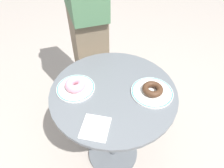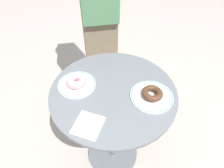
{
  "view_description": "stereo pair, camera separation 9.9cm",
  "coord_description": "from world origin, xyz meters",
  "px_view_note": "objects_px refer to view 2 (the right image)",
  "views": [
    {
      "loc": [
        0.02,
        -0.69,
        1.46
      ],
      "look_at": [
        -0.01,
        0.01,
        0.76
      ],
      "focal_mm": 30.72,
      "sensor_mm": 36.0,
      "label": 1
    },
    {
      "loc": [
        0.12,
        -0.68,
        1.46
      ],
      "look_at": [
        -0.01,
        0.01,
        0.76
      ],
      "focal_mm": 30.72,
      "sensor_mm": 36.0,
      "label": 2
    }
  ],
  "objects_px": {
    "plate_left": "(77,85)",
    "paper_napkin": "(88,125)",
    "person_figure": "(98,21)",
    "donut_chocolate": "(152,93)",
    "plate_right": "(152,96)",
    "cafe_table": "(113,117)",
    "donut_pink_frosted": "(76,81)"
  },
  "relations": [
    {
      "from": "donut_pink_frosted",
      "to": "donut_chocolate",
      "type": "bearing_deg",
      "value": -1.33
    },
    {
      "from": "donut_pink_frosted",
      "to": "person_figure",
      "type": "height_order",
      "value": "person_figure"
    },
    {
      "from": "cafe_table",
      "to": "donut_chocolate",
      "type": "bearing_deg",
      "value": -3.44
    },
    {
      "from": "cafe_table",
      "to": "donut_pink_frosted",
      "type": "xyz_separation_m",
      "value": [
        -0.2,
        -0.0,
        0.28
      ]
    },
    {
      "from": "plate_right",
      "to": "person_figure",
      "type": "xyz_separation_m",
      "value": [
        -0.41,
        0.57,
        0.09
      ]
    },
    {
      "from": "cafe_table",
      "to": "person_figure",
      "type": "bearing_deg",
      "value": 110.87
    },
    {
      "from": "cafe_table",
      "to": "donut_chocolate",
      "type": "xyz_separation_m",
      "value": [
        0.2,
        -0.01,
        0.27
      ]
    },
    {
      "from": "paper_napkin",
      "to": "donut_pink_frosted",
      "type": "bearing_deg",
      "value": 118.54
    },
    {
      "from": "plate_right",
      "to": "paper_napkin",
      "type": "height_order",
      "value": "plate_right"
    },
    {
      "from": "paper_napkin",
      "to": "person_figure",
      "type": "xyz_separation_m",
      "value": [
        -0.14,
        0.79,
        0.09
      ]
    },
    {
      "from": "person_figure",
      "to": "plate_right",
      "type": "bearing_deg",
      "value": -54.08
    },
    {
      "from": "cafe_table",
      "to": "person_figure",
      "type": "distance_m",
      "value": 0.69
    },
    {
      "from": "donut_pink_frosted",
      "to": "plate_right",
      "type": "bearing_deg",
      "value": -1.33
    },
    {
      "from": "plate_left",
      "to": "plate_right",
      "type": "bearing_deg",
      "value": -1.35
    },
    {
      "from": "donut_chocolate",
      "to": "paper_napkin",
      "type": "bearing_deg",
      "value": -140.58
    },
    {
      "from": "plate_right",
      "to": "donut_chocolate",
      "type": "xyz_separation_m",
      "value": [
        0.0,
        0.0,
        0.02
      ]
    },
    {
      "from": "plate_right",
      "to": "person_figure",
      "type": "bearing_deg",
      "value": 125.92
    },
    {
      "from": "donut_pink_frosted",
      "to": "person_figure",
      "type": "relative_size",
      "value": 0.07
    },
    {
      "from": "paper_napkin",
      "to": "person_figure",
      "type": "distance_m",
      "value": 0.81
    },
    {
      "from": "cafe_table",
      "to": "plate_left",
      "type": "relative_size",
      "value": 3.61
    },
    {
      "from": "donut_pink_frosted",
      "to": "donut_chocolate",
      "type": "relative_size",
      "value": 1.02
    },
    {
      "from": "donut_chocolate",
      "to": "person_figure",
      "type": "distance_m",
      "value": 0.71
    },
    {
      "from": "plate_right",
      "to": "donut_chocolate",
      "type": "height_order",
      "value": "donut_chocolate"
    },
    {
      "from": "person_figure",
      "to": "plate_left",
      "type": "bearing_deg",
      "value": -88.71
    },
    {
      "from": "cafe_table",
      "to": "plate_right",
      "type": "relative_size",
      "value": 3.35
    },
    {
      "from": "plate_right",
      "to": "paper_napkin",
      "type": "bearing_deg",
      "value": -140.58
    },
    {
      "from": "donut_chocolate",
      "to": "paper_napkin",
      "type": "xyz_separation_m",
      "value": [
        -0.27,
        -0.22,
        -0.03
      ]
    },
    {
      "from": "plate_right",
      "to": "donut_chocolate",
      "type": "distance_m",
      "value": 0.02
    },
    {
      "from": "plate_left",
      "to": "paper_napkin",
      "type": "height_order",
      "value": "plate_left"
    },
    {
      "from": "plate_right",
      "to": "paper_napkin",
      "type": "xyz_separation_m",
      "value": [
        -0.27,
        -0.22,
        -0.0
      ]
    },
    {
      "from": "cafe_table",
      "to": "person_figure",
      "type": "height_order",
      "value": "person_figure"
    },
    {
      "from": "plate_left",
      "to": "donut_chocolate",
      "type": "relative_size",
      "value": 1.88
    }
  ]
}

